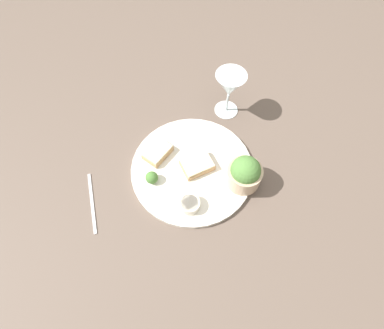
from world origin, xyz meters
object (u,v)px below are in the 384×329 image
Objects in this scene: cheese_toast_far at (158,152)px; wine_glass at (230,87)px; salad_bowl at (245,173)px; fork at (92,202)px; cheese_toast_near at (197,165)px; sauce_ramekin at (190,204)px.

wine_glass reaches higher than cheese_toast_far.
fork is at bearing -4.74° from salad_bowl.
sauce_ramekin is at bearing 66.74° from cheese_toast_near.
wine_glass reaches higher than sauce_ramekin.
wine_glass is at bearing -96.68° from salad_bowl.
salad_bowl is 0.66× the size of wine_glass.
sauce_ramekin reaches higher than cheese_toast_near.
salad_bowl is 1.03× the size of cheese_toast_far.
salad_bowl is 0.27m from wine_glass.
cheese_toast_near is (-0.05, -0.11, -0.00)m from sauce_ramekin.
cheese_toast_near is at bearing -31.90° from salad_bowl.
sauce_ramekin is 0.12m from cheese_toast_near.
salad_bowl is 0.43m from fork.
salad_bowl is at bearing 175.26° from fork.
sauce_ramekin is at bearing 107.01° from cheese_toast_far.
cheese_toast_near is at bearing 146.41° from cheese_toast_far.
cheese_toast_near is 0.64× the size of wine_glass.
cheese_toast_near is 0.54× the size of fork.
salad_bowl is 1.82× the size of sauce_ramekin.
salad_bowl is at bearing -165.85° from sauce_ramekin.
salad_bowl reaches higher than sauce_ramekin.
wine_glass is (-0.03, -0.27, 0.05)m from salad_bowl.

